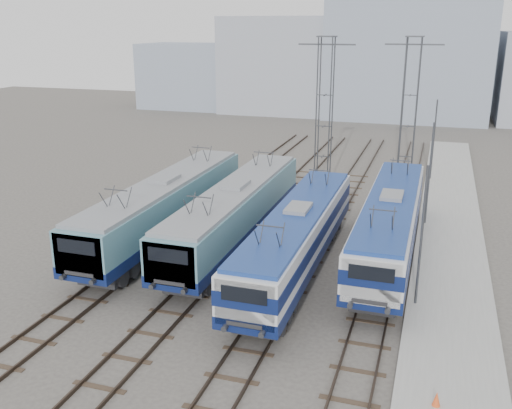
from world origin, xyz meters
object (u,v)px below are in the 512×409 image
object	(u,v)px
catenary_tower_west	(325,106)
mast_front	(421,240)
locomotive_center_left	(235,211)
catenary_tower_east	(409,106)
locomotive_far_right	(390,221)
locomotive_far_left	(165,205)
mast_mid	(429,176)
locomotive_center_right	(297,235)
mast_rear	(434,142)
safety_cone	(437,399)

from	to	relation	value
catenary_tower_west	mast_front	world-z (taller)	catenary_tower_west
mast_front	locomotive_center_left	bearing A→B (deg)	155.66
catenary_tower_east	locomotive_far_right	bearing A→B (deg)	-89.12
locomotive_far_right	catenary_tower_west	size ratio (longest dim) A/B	1.49
locomotive_far_left	mast_mid	size ratio (longest dim) A/B	2.65
locomotive_far_left	mast_front	distance (m)	16.07
locomotive_center_right	locomotive_far_right	distance (m)	5.78
locomotive_far_right	mast_front	world-z (taller)	mast_front
catenary_tower_east	mast_front	bearing A→B (deg)	-84.55
locomotive_center_left	catenary_tower_east	size ratio (longest dim) A/B	1.52
locomotive_far_right	catenary_tower_east	distance (m)	16.81
locomotive_far_left	locomotive_center_right	size ratio (longest dim) A/B	1.06
locomotive_far_left	locomotive_far_right	bearing A→B (deg)	4.92
locomotive_far_right	mast_rear	distance (m)	18.37
safety_cone	catenary_tower_east	bearing A→B (deg)	96.12
locomotive_center_right	safety_cone	size ratio (longest dim) A/B	32.13
locomotive_center_right	mast_front	bearing A→B (deg)	-18.57
catenary_tower_east	safety_cone	world-z (taller)	catenary_tower_east
catenary_tower_west	mast_rear	world-z (taller)	catenary_tower_west
safety_cone	locomotive_center_left	bearing A→B (deg)	133.49
mast_front	mast_rear	size ratio (longest dim) A/B	1.00
mast_front	safety_cone	size ratio (longest dim) A/B	12.82
locomotive_center_left	mast_front	bearing A→B (deg)	-24.34
mast_front	catenary_tower_east	bearing A→B (deg)	95.45
catenary_tower_west	safety_cone	xyz separation A→B (m)	(9.68, -27.67, -6.07)
catenary_tower_east	locomotive_center_left	bearing A→B (deg)	-117.11
locomotive_far_right	catenary_tower_west	distance (m)	16.35
catenary_tower_east	mast_mid	distance (m)	10.69
locomotive_far_right	catenary_tower_east	world-z (taller)	catenary_tower_east
locomotive_center_left	safety_cone	bearing A→B (deg)	-46.51
catenary_tower_west	catenary_tower_east	size ratio (longest dim) A/B	1.00
locomotive_far_left	catenary_tower_east	bearing A→B (deg)	52.71
catenary_tower_west	mast_front	bearing A→B (deg)	-66.73
mast_front	safety_cone	world-z (taller)	mast_front
locomotive_center_right	catenary_tower_west	world-z (taller)	catenary_tower_west
locomotive_center_right	locomotive_far_left	bearing A→B (deg)	164.66
locomotive_far_right	mast_mid	size ratio (longest dim) A/B	2.56
catenary_tower_east	safety_cone	size ratio (longest dim) A/B	21.97
locomotive_center_left	catenary_tower_west	xyz separation A→B (m)	(2.25, 15.09, 4.37)
mast_mid	safety_cone	bearing A→B (deg)	-86.85
locomotive_far_left	locomotive_center_left	world-z (taller)	locomotive_far_left
mast_mid	locomotive_center_left	bearing A→B (deg)	-146.83
mast_front	locomotive_far_right	bearing A→B (deg)	107.80
catenary_tower_east	catenary_tower_west	bearing A→B (deg)	-162.90
locomotive_center_right	safety_cone	world-z (taller)	locomotive_center_right
locomotive_center_left	safety_cone	world-z (taller)	locomotive_center_left
locomotive_far_left	locomotive_center_left	size ratio (longest dim) A/B	1.02
mast_mid	safety_cone	distance (m)	19.92
locomotive_center_left	locomotive_center_right	bearing A→B (deg)	-31.65
locomotive_far_left	catenary_tower_west	distance (m)	17.36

